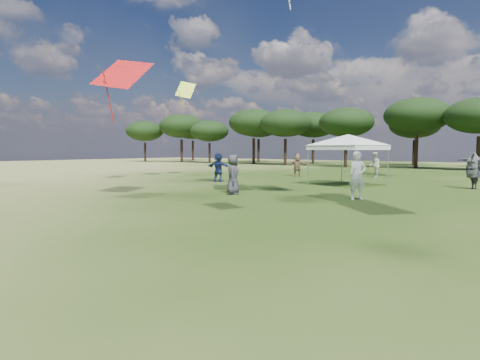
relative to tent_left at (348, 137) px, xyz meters
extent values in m
cylinder|color=black|center=(-43.13, 20.87, -1.14)|extent=(0.35, 0.35, 3.09)
ellipsoid|color=black|center=(-43.13, 20.87, 2.27)|extent=(6.01, 6.01, 3.24)
cylinder|color=black|center=(-36.85, 22.95, -0.93)|extent=(0.40, 0.40, 3.51)
ellipsoid|color=black|center=(-36.85, 22.95, 2.94)|extent=(6.82, 6.82, 3.68)
cylinder|color=black|center=(-30.99, 22.95, -1.22)|extent=(0.33, 0.33, 2.92)
ellipsoid|color=black|center=(-30.99, 22.95, 1.99)|extent=(5.67, 5.67, 3.06)
cylinder|color=black|center=(-23.10, 23.15, -0.94)|extent=(0.40, 0.40, 3.49)
ellipsoid|color=black|center=(-23.10, 23.15, 2.91)|extent=(6.79, 6.79, 3.66)
cylinder|color=black|center=(-17.95, 22.87, -1.02)|extent=(0.38, 0.38, 3.32)
ellipsoid|color=black|center=(-17.95, 22.87, 2.62)|extent=(6.44, 6.44, 3.47)
cylinder|color=black|center=(-9.54, 22.15, -1.11)|extent=(0.36, 0.36, 3.14)
ellipsoid|color=black|center=(-9.54, 22.15, 2.35)|extent=(6.11, 6.11, 3.29)
cylinder|color=black|center=(-2.42, 23.66, -0.95)|extent=(0.40, 0.40, 3.46)
ellipsoid|color=black|center=(-2.42, 23.66, 2.86)|extent=(6.73, 6.73, 3.63)
cylinder|color=black|center=(3.39, 22.49, -1.08)|extent=(0.37, 0.37, 3.21)
ellipsoid|color=black|center=(3.39, 22.49, 2.45)|extent=(6.24, 6.24, 3.36)
cylinder|color=black|center=(-42.97, 31.65, -0.90)|extent=(0.41, 0.41, 3.56)
ellipsoid|color=black|center=(-42.97, 31.65, 3.02)|extent=(6.92, 6.92, 3.73)
cylinder|color=black|center=(-28.13, 31.41, -0.87)|extent=(0.41, 0.41, 3.62)
ellipsoid|color=black|center=(-28.13, 31.41, 3.11)|extent=(7.03, 7.03, 3.79)
cylinder|color=black|center=(-17.43, 29.42, -1.00)|extent=(0.39, 0.39, 3.37)
ellipsoid|color=black|center=(-17.43, 29.42, 2.71)|extent=(6.54, 6.54, 3.53)
cylinder|color=black|center=(-4.55, 31.17, -1.13)|extent=(0.36, 0.36, 3.11)
ellipsoid|color=black|center=(-4.55, 31.17, 2.30)|extent=(6.05, 6.05, 3.26)
cylinder|color=gray|center=(-1.83, -1.13, -1.62)|extent=(0.06, 0.06, 2.13)
cylinder|color=gray|center=(1.13, -1.83, -1.62)|extent=(0.06, 0.06, 2.13)
cylinder|color=gray|center=(-1.13, 1.83, -1.62)|extent=(0.06, 0.06, 2.13)
cylinder|color=gray|center=(1.83, 1.13, -1.62)|extent=(0.06, 0.06, 2.13)
cube|color=white|center=(0.00, 0.00, -0.60)|extent=(3.85, 3.85, 0.25)
pyramid|color=white|center=(0.00, 0.00, 0.12)|extent=(6.33, 6.33, 0.60)
imported|color=#414245|center=(5.78, 1.89, -1.76)|extent=(2.12, 1.94, 1.84)
imported|color=silver|center=(-0.92, 6.91, -1.78)|extent=(0.97, 1.07, 1.81)
imported|color=#343338|center=(-2.22, -7.29, -1.80)|extent=(0.93, 1.02, 1.76)
imported|color=navy|center=(-7.24, -2.47, -1.79)|extent=(1.72, 0.81, 1.78)
imported|color=white|center=(2.82, -5.69, -1.73)|extent=(0.80, 0.82, 1.91)
imported|color=#816446|center=(-5.91, 4.85, -1.84)|extent=(1.60, 1.25, 1.69)
plane|color=red|center=(-4.46, -11.31, 2.24)|extent=(2.45, 2.48, 1.58)
plane|color=#B9DA17|center=(-12.23, -0.28, 3.59)|extent=(1.48, 1.66, 1.47)
camera|label=1|loc=(8.82, -20.99, -0.70)|focal=30.00mm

